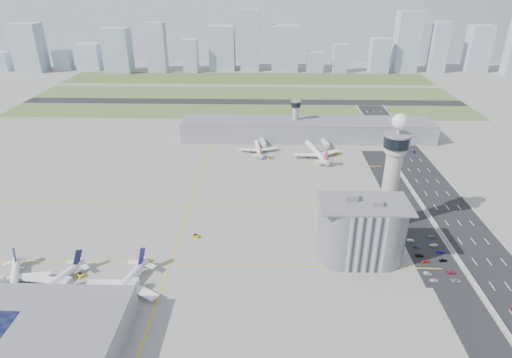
{
  "coord_description": "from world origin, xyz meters",
  "views": [
    {
      "loc": [
        6.26,
        -196.63,
        126.1
      ],
      "look_at": [
        0.0,
        35.0,
        15.0
      ],
      "focal_mm": 30.0,
      "sensor_mm": 36.0,
      "label": 1
    }
  ],
  "objects_px": {
    "tug_1": "(66,274)",
    "car_lot_8": "(443,260)",
    "control_tower": "(393,168)",
    "tug_3": "(195,236)",
    "jet_bridge_near_1": "(51,303)",
    "car_lot_9": "(441,252)",
    "airplane_near_b": "(49,281)",
    "car_lot_6": "(456,281)",
    "car_hw_2": "(414,152)",
    "airplane_far_a": "(258,145)",
    "car_lot_11": "(431,236)",
    "secondary_tower": "(295,116)",
    "car_lot_5": "(410,240)",
    "car_hw_4": "(378,127)",
    "airplane_near_a": "(13,277)",
    "admin_building": "(361,231)",
    "tug_0": "(80,275)",
    "jet_bridge_far_0": "(262,141)",
    "car_lot_3": "(420,255)",
    "car_lot_4": "(416,247)",
    "tug_5": "(336,154)",
    "car_lot_10": "(434,245)",
    "car_lot_0": "(434,280)",
    "car_lot_2": "(426,261)",
    "jet_bridge_far_1": "(323,142)",
    "car_lot_7": "(451,272)",
    "car_hw_1": "(443,200)",
    "tug_2": "(148,261)",
    "jet_bridge_near_2": "(122,304)",
    "car_lot_1": "(428,273)",
    "airplane_far_b": "(317,149)",
    "tug_4": "(270,159)"
  },
  "relations": [
    {
      "from": "tug_1",
      "to": "car_lot_8",
      "type": "distance_m",
      "value": 179.49
    },
    {
      "from": "control_tower",
      "to": "tug_3",
      "type": "distance_m",
      "value": 109.49
    },
    {
      "from": "jet_bridge_near_1",
      "to": "car_lot_9",
      "type": "xyz_separation_m",
      "value": [
        177.1,
        44.19,
        -2.22
      ]
    },
    {
      "from": "airplane_near_b",
      "to": "car_lot_6",
      "type": "relative_size",
      "value": 8.17
    },
    {
      "from": "car_lot_8",
      "to": "car_hw_2",
      "type": "distance_m",
      "value": 144.97
    },
    {
      "from": "airplane_far_a",
      "to": "car_lot_11",
      "type": "xyz_separation_m",
      "value": [
        94.6,
        -119.94,
        -4.52
      ]
    },
    {
      "from": "secondary_tower",
      "to": "car_lot_5",
      "type": "bearing_deg",
      "value": -71.65
    },
    {
      "from": "car_hw_4",
      "to": "car_lot_11",
      "type": "bearing_deg",
      "value": -93.2
    },
    {
      "from": "car_lot_8",
      "to": "airplane_near_a",
      "type": "bearing_deg",
      "value": 87.28
    },
    {
      "from": "admin_building",
      "to": "airplane_near_a",
      "type": "xyz_separation_m",
      "value": [
        -157.72,
        -25.52,
        -10.34
      ]
    },
    {
      "from": "tug_0",
      "to": "car_lot_9",
      "type": "height_order",
      "value": "tug_0"
    },
    {
      "from": "jet_bridge_far_0",
      "to": "car_lot_8",
      "type": "height_order",
      "value": "jet_bridge_far_0"
    },
    {
      "from": "secondary_tower",
      "to": "car_lot_5",
      "type": "distance_m",
      "value": 166.32
    },
    {
      "from": "jet_bridge_near_1",
      "to": "airplane_near_a",
      "type": "bearing_deg",
      "value": 69.32
    },
    {
      "from": "airplane_near_b",
      "to": "car_lot_3",
      "type": "relative_size",
      "value": 9.45
    },
    {
      "from": "secondary_tower",
      "to": "car_hw_4",
      "type": "bearing_deg",
      "value": 19.86
    },
    {
      "from": "tug_3",
      "to": "car_lot_4",
      "type": "xyz_separation_m",
      "value": [
        114.11,
        -6.65,
        -0.43
      ]
    },
    {
      "from": "tug_3",
      "to": "car_lot_8",
      "type": "xyz_separation_m",
      "value": [
        123.81,
        -17.79,
        -0.33
      ]
    },
    {
      "from": "tug_5",
      "to": "car_lot_10",
      "type": "relative_size",
      "value": 0.67
    },
    {
      "from": "car_lot_3",
      "to": "car_lot_4",
      "type": "xyz_separation_m",
      "value": [
        0.51,
        7.35,
        -0.03
      ]
    },
    {
      "from": "secondary_tower",
      "to": "car_lot_0",
      "type": "relative_size",
      "value": 8.31
    },
    {
      "from": "car_lot_2",
      "to": "car_lot_11",
      "type": "relative_size",
      "value": 1.02
    },
    {
      "from": "jet_bridge_far_1",
      "to": "car_lot_11",
      "type": "distance_m",
      "value": 141.43
    },
    {
      "from": "admin_building",
      "to": "car_lot_7",
      "type": "distance_m",
      "value": 44.96
    },
    {
      "from": "tug_3",
      "to": "car_lot_8",
      "type": "relative_size",
      "value": 0.88
    },
    {
      "from": "tug_5",
      "to": "car_hw_1",
      "type": "relative_size",
      "value": 0.87
    },
    {
      "from": "car_lot_11",
      "to": "car_lot_9",
      "type": "bearing_deg",
      "value": -179.51
    },
    {
      "from": "car_lot_3",
      "to": "car_hw_4",
      "type": "height_order",
      "value": "car_hw_4"
    },
    {
      "from": "tug_2",
      "to": "car_lot_0",
      "type": "bearing_deg",
      "value": -165.73
    },
    {
      "from": "jet_bridge_near_2",
      "to": "car_lot_0",
      "type": "relative_size",
      "value": 3.65
    },
    {
      "from": "car_lot_1",
      "to": "jet_bridge_far_0",
      "type": "bearing_deg",
      "value": 31.11
    },
    {
      "from": "car_lot_4",
      "to": "control_tower",
      "type": "bearing_deg",
      "value": 35.86
    },
    {
      "from": "tug_0",
      "to": "car_hw_1",
      "type": "distance_m",
      "value": 210.25
    },
    {
      "from": "car_lot_3",
      "to": "car_lot_5",
      "type": "distance_m",
      "value": 13.43
    },
    {
      "from": "tug_2",
      "to": "tug_5",
      "type": "relative_size",
      "value": 1.01
    },
    {
      "from": "car_lot_1",
      "to": "car_lot_7",
      "type": "xyz_separation_m",
      "value": [
        11.09,
        1.05,
        0.04
      ]
    },
    {
      "from": "admin_building",
      "to": "jet_bridge_near_1",
      "type": "relative_size",
      "value": 3.0
    },
    {
      "from": "airplane_far_b",
      "to": "jet_bridge_far_0",
      "type": "bearing_deg",
      "value": 46.18
    },
    {
      "from": "secondary_tower",
      "to": "car_lot_10",
      "type": "bearing_deg",
      "value": -68.69
    },
    {
      "from": "car_hw_2",
      "to": "car_lot_0",
      "type": "bearing_deg",
      "value": -95.78
    },
    {
      "from": "car_lot_4",
      "to": "secondary_tower",
      "type": "bearing_deg",
      "value": 26.13
    },
    {
      "from": "car_lot_0",
      "to": "car_lot_8",
      "type": "distance_m",
      "value": 18.07
    },
    {
      "from": "tug_0",
      "to": "car_lot_0",
      "type": "bearing_deg",
      "value": 128.46
    },
    {
      "from": "car_lot_7",
      "to": "jet_bridge_far_1",
      "type": "bearing_deg",
      "value": 17.14
    },
    {
      "from": "control_tower",
      "to": "jet_bridge_near_2",
      "type": "xyz_separation_m",
      "value": [
        -125.0,
        -69.0,
        -32.19
      ]
    },
    {
      "from": "jet_bridge_far_0",
      "to": "tug_5",
      "type": "bearing_deg",
      "value": 60.12
    },
    {
      "from": "tug_0",
      "to": "tug_4",
      "type": "height_order",
      "value": "tug_0"
    },
    {
      "from": "jet_bridge_far_0",
      "to": "car_lot_8",
      "type": "xyz_separation_m",
      "value": [
        90.75,
        -156.12,
        -2.2
      ]
    },
    {
      "from": "car_lot_6",
      "to": "admin_building",
      "type": "bearing_deg",
      "value": 71.6
    },
    {
      "from": "airplane_near_b",
      "to": "car_lot_5",
      "type": "bearing_deg",
      "value": 128.33
    }
  ]
}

